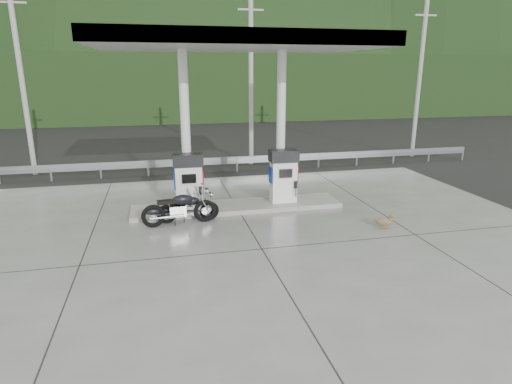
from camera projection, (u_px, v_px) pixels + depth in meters
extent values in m
plane|color=black|center=(254.00, 236.00, 12.14)|extent=(160.00, 160.00, 0.00)
cube|color=slate|center=(254.00, 236.00, 12.13)|extent=(18.00, 14.00, 0.02)
cube|color=#9A968F|center=(237.00, 206.00, 14.45)|extent=(7.00, 1.40, 0.15)
cylinder|color=white|center=(186.00, 130.00, 13.78)|extent=(0.30, 0.30, 5.00)
cylinder|color=white|center=(281.00, 127.00, 14.47)|extent=(0.30, 0.30, 5.00)
cube|color=silver|center=(235.00, 42.00, 13.01)|extent=(8.50, 5.00, 0.40)
cube|color=black|center=(207.00, 158.00, 22.92)|extent=(60.00, 7.00, 0.01)
cylinder|color=#9B9B96|center=(22.00, 83.00, 18.23)|extent=(0.22, 0.22, 8.00)
cylinder|color=#9B9B96|center=(251.00, 82.00, 20.38)|extent=(0.22, 0.22, 8.00)
cylinder|color=#9B9B96|center=(419.00, 81.00, 22.31)|extent=(0.22, 0.22, 8.00)
cube|color=black|center=(183.00, 88.00, 39.44)|extent=(80.00, 6.00, 6.00)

